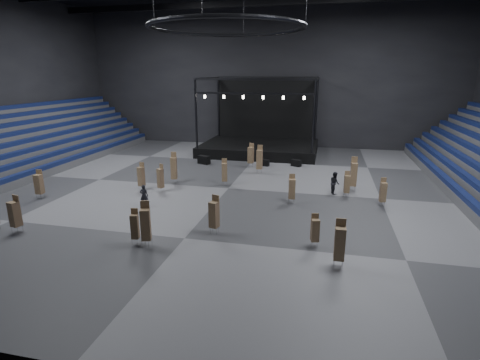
% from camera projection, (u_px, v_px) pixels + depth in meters
% --- Properties ---
extents(floor, '(50.00, 50.00, 0.00)m').
position_uv_depth(floor, '(228.00, 188.00, 32.37)').
color(floor, '#57575A').
rests_on(floor, ground).
extents(wall_back, '(50.00, 0.20, 18.00)m').
position_uv_depth(wall_back, '(268.00, 78.00, 49.61)').
color(wall_back, black).
rests_on(wall_back, ground).
extents(wall_front, '(50.00, 0.20, 18.00)m').
position_uv_depth(wall_front, '(32.00, 95.00, 10.22)').
color(wall_front, black).
rests_on(wall_front, ground).
extents(bleachers_left, '(7.20, 40.00, 6.40)m').
position_uv_depth(bleachers_left, '(3.00, 156.00, 36.81)').
color(bleachers_left, '#4C4C4E').
rests_on(bleachers_left, floor).
extents(stage, '(14.00, 10.00, 9.20)m').
position_uv_depth(stage, '(261.00, 140.00, 47.20)').
color(stage, black).
rests_on(stage, floor).
extents(truss_ring, '(12.30, 12.30, 5.15)m').
position_uv_depth(truss_ring, '(227.00, 27.00, 28.82)').
color(truss_ring, black).
rests_on(truss_ring, ceiling).
extents(flight_case_left, '(1.50, 1.12, 0.90)m').
position_uv_depth(flight_case_left, '(204.00, 160.00, 41.09)').
color(flight_case_left, black).
rests_on(flight_case_left, floor).
extents(flight_case_mid, '(1.13, 0.80, 0.68)m').
position_uv_depth(flight_case_mid, '(264.00, 163.00, 40.25)').
color(flight_case_mid, black).
rests_on(flight_case_mid, floor).
extents(flight_case_right, '(1.19, 0.92, 0.71)m').
position_uv_depth(flight_case_right, '(296.00, 163.00, 40.04)').
color(flight_case_right, black).
rests_on(flight_case_right, floor).
extents(chair_stack_0, '(0.54, 0.54, 2.40)m').
position_uv_depth(chair_stack_0, '(141.00, 176.00, 31.60)').
color(chair_stack_0, silver).
rests_on(chair_stack_0, floor).
extents(chair_stack_2, '(0.50, 0.50, 2.14)m').
position_uv_depth(chair_stack_2, '(135.00, 226.00, 21.55)').
color(chair_stack_2, silver).
rests_on(chair_stack_2, floor).
extents(chair_stack_3, '(0.62, 0.62, 2.55)m').
position_uv_depth(chair_stack_3, '(251.00, 155.00, 39.44)').
color(chair_stack_3, silver).
rests_on(chair_stack_3, floor).
extents(chair_stack_4, '(0.66, 0.66, 2.71)m').
position_uv_depth(chair_stack_4, '(146.00, 224.00, 21.12)').
color(chair_stack_4, silver).
rests_on(chair_stack_4, floor).
extents(chair_stack_5, '(0.48, 0.48, 2.11)m').
position_uv_depth(chair_stack_5, '(347.00, 184.00, 29.90)').
color(chair_stack_5, silver).
rests_on(chair_stack_5, floor).
extents(chair_stack_6, '(0.56, 0.56, 2.38)m').
position_uv_depth(chair_stack_6, '(160.00, 178.00, 31.15)').
color(chair_stack_6, silver).
rests_on(chair_stack_6, floor).
extents(chair_stack_7, '(0.54, 0.54, 1.98)m').
position_uv_depth(chair_stack_7, '(315.00, 230.00, 21.17)').
color(chair_stack_7, silver).
rests_on(chair_stack_7, floor).
extents(chair_stack_8, '(0.55, 0.55, 2.30)m').
position_uv_depth(chair_stack_8, '(292.00, 188.00, 28.32)').
color(chair_stack_8, silver).
rests_on(chair_stack_8, floor).
extents(chair_stack_9, '(0.62, 0.62, 2.46)m').
position_uv_depth(chair_stack_9, '(214.00, 214.00, 22.91)').
color(chair_stack_9, silver).
rests_on(chair_stack_9, floor).
extents(chair_stack_10, '(0.53, 0.53, 2.58)m').
position_uv_depth(chair_stack_10, '(340.00, 243.00, 18.85)').
color(chair_stack_10, silver).
rests_on(chair_stack_10, floor).
extents(chair_stack_11, '(0.55, 0.55, 2.91)m').
position_uv_depth(chair_stack_11, '(354.00, 174.00, 31.37)').
color(chair_stack_11, silver).
rests_on(chair_stack_11, floor).
extents(chair_stack_12, '(0.55, 0.55, 2.35)m').
position_uv_depth(chair_stack_12, '(39.00, 184.00, 29.38)').
color(chair_stack_12, silver).
rests_on(chair_stack_12, floor).
extents(chair_stack_13, '(0.55, 0.55, 2.83)m').
position_uv_depth(chair_stack_13, '(259.00, 159.00, 36.90)').
color(chair_stack_13, silver).
rests_on(chair_stack_13, floor).
extents(chair_stack_14, '(0.59, 0.59, 2.87)m').
position_uv_depth(chair_stack_14, '(174.00, 168.00, 33.52)').
color(chair_stack_14, silver).
rests_on(chair_stack_14, floor).
extents(chair_stack_15, '(0.48, 0.48, 2.17)m').
position_uv_depth(chair_stack_15, '(383.00, 192.00, 27.77)').
color(chair_stack_15, silver).
rests_on(chair_stack_15, floor).
extents(chair_stack_16, '(0.59, 0.59, 2.41)m').
position_uv_depth(chair_stack_16, '(224.00, 172.00, 32.94)').
color(chair_stack_16, silver).
rests_on(chair_stack_16, floor).
extents(chair_stack_17, '(0.63, 0.63, 2.40)m').
position_uv_depth(chair_stack_17, '(15.00, 213.00, 23.03)').
color(chair_stack_17, silver).
rests_on(chair_stack_17, floor).
extents(man_center, '(0.69, 0.53, 1.68)m').
position_uv_depth(man_center, '(144.00, 196.00, 27.75)').
color(man_center, black).
rests_on(man_center, floor).
extents(crew_member, '(0.94, 1.06, 1.84)m').
position_uv_depth(crew_member, '(335.00, 183.00, 30.74)').
color(crew_member, black).
rests_on(crew_member, floor).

